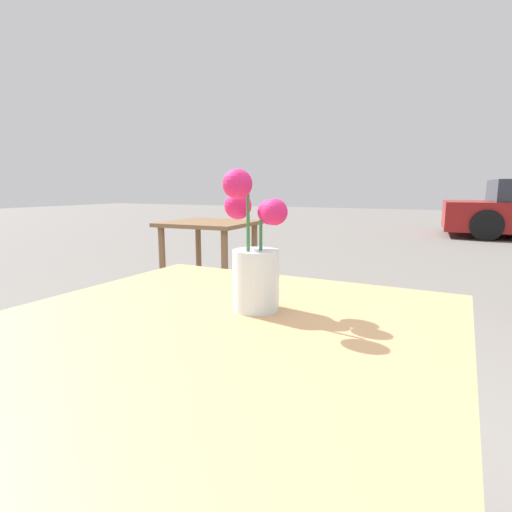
# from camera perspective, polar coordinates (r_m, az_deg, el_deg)

# --- Properties ---
(table_front) EXTENTS (0.96, 1.00, 0.74)m
(table_front) POSITION_cam_1_polar(r_m,az_deg,el_deg) (0.84, -6.35, -15.58)
(table_front) COLOR tan
(table_front) RESTS_ON ground_plane
(flower_vase) EXTENTS (0.15, 0.16, 0.31)m
(flower_vase) POSITION_cam_1_polar(r_m,az_deg,el_deg) (0.88, -0.11, -0.74)
(flower_vase) COLOR silver
(flower_vase) RESTS_ON table_front
(table_back) EXTENTS (0.69, 0.67, 0.74)m
(table_back) POSITION_cam_1_polar(r_m,az_deg,el_deg) (3.24, -6.62, 2.32)
(table_back) COLOR brown
(table_back) RESTS_ON ground_plane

